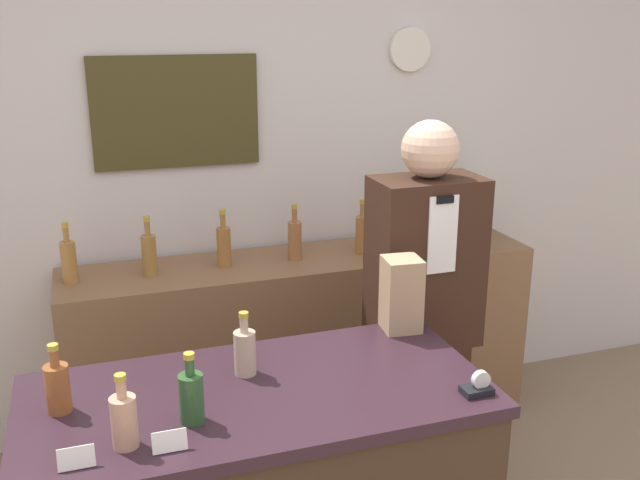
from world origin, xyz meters
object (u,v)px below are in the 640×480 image
(shopkeeper, at_px, (422,327))
(paper_bag, at_px, (401,294))
(potted_plant, at_px, (463,206))
(tape_dispenser, at_px, (478,387))

(shopkeeper, bearing_deg, paper_bag, -130.85)
(potted_plant, bearing_deg, paper_bag, -129.30)
(potted_plant, height_order, tape_dispenser, potted_plant)
(potted_plant, height_order, paper_bag, potted_plant)
(paper_bag, height_order, tape_dispenser, paper_bag)
(paper_bag, distance_m, tape_dispenser, 0.51)
(shopkeeper, height_order, paper_bag, shopkeeper)
(tape_dispenser, bearing_deg, potted_plant, 62.33)
(shopkeeper, distance_m, paper_bag, 0.43)
(paper_bag, relative_size, tape_dispenser, 2.97)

